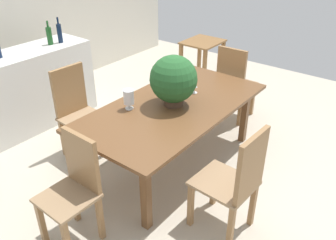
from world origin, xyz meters
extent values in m
plane|color=#BCB29E|center=(0.00, 0.00, 0.00)|extent=(7.04, 7.04, 0.00)
cube|color=beige|center=(0.00, 2.60, 1.30)|extent=(6.40, 0.10, 2.60)
cube|color=brown|center=(0.00, -0.28, 0.71)|extent=(2.09, 1.08, 0.04)
cube|color=brown|center=(-0.89, -0.67, 0.35)|extent=(0.07, 0.07, 0.70)
cube|color=brown|center=(0.89, -0.67, 0.35)|extent=(0.07, 0.07, 0.70)
cube|color=brown|center=(-0.89, 0.10, 0.35)|extent=(0.07, 0.07, 0.70)
cube|color=brown|center=(0.89, 0.10, 0.35)|extent=(0.07, 0.07, 0.70)
cube|color=olive|center=(-0.66, 0.42, 0.23)|extent=(0.05, 0.05, 0.45)
cube|color=olive|center=(-0.30, 0.40, 0.23)|extent=(0.05, 0.05, 0.45)
cube|color=olive|center=(-0.64, 0.80, 0.23)|extent=(0.05, 0.05, 0.45)
cube|color=olive|center=(-0.28, 0.78, 0.23)|extent=(0.05, 0.05, 0.45)
cube|color=#987855|center=(-0.47, 0.60, 0.47)|extent=(0.46, 0.47, 0.03)
cube|color=olive|center=(-0.46, 0.81, 0.75)|extent=(0.40, 0.06, 0.54)
cube|color=olive|center=(-0.28, -0.98, 0.23)|extent=(0.05, 0.05, 0.45)
cube|color=olive|center=(-0.64, -0.96, 0.23)|extent=(0.05, 0.05, 0.45)
cube|color=olive|center=(-0.30, -1.38, 0.23)|extent=(0.05, 0.05, 0.45)
cube|color=olive|center=(-0.66, -1.36, 0.23)|extent=(0.05, 0.05, 0.45)
cube|color=#987855|center=(-0.47, -1.17, 0.47)|extent=(0.45, 0.50, 0.03)
cube|color=olive|center=(-0.48, -1.39, 0.75)|extent=(0.40, 0.06, 0.54)
cube|color=olive|center=(-1.55, -0.11, 0.23)|extent=(0.04, 0.04, 0.45)
cube|color=olive|center=(-1.22, -0.12, 0.23)|extent=(0.04, 0.04, 0.45)
cube|color=olive|center=(-1.23, -0.45, 0.23)|extent=(0.04, 0.04, 0.45)
cube|color=#987855|center=(-1.39, -0.28, 0.47)|extent=(0.41, 0.41, 0.03)
cube|color=olive|center=(-1.21, -0.29, 0.72)|extent=(0.05, 0.38, 0.49)
cube|color=olive|center=(1.58, -0.45, 0.23)|extent=(0.04, 0.04, 0.45)
cube|color=olive|center=(1.57, -0.11, 0.23)|extent=(0.04, 0.04, 0.45)
cube|color=olive|center=(1.21, -0.46, 0.23)|extent=(0.04, 0.04, 0.45)
cube|color=olive|center=(1.20, -0.11, 0.23)|extent=(0.04, 0.04, 0.45)
cube|color=#987855|center=(1.39, -0.28, 0.47)|extent=(0.46, 0.43, 0.03)
cube|color=olive|center=(1.19, -0.29, 0.75)|extent=(0.05, 0.39, 0.54)
cylinder|color=#4C3828|center=(0.00, -0.28, 0.78)|extent=(0.20, 0.20, 0.10)
sphere|color=#235628|center=(0.00, -0.28, 1.01)|extent=(0.48, 0.48, 0.48)
sphere|color=silver|center=(-0.15, -0.26, 0.95)|extent=(0.05, 0.05, 0.05)
sphere|color=silver|center=(-0.08, -0.44, 1.01)|extent=(0.04, 0.04, 0.04)
sphere|color=silver|center=(0.08, -0.17, 1.07)|extent=(0.06, 0.06, 0.06)
sphere|color=silver|center=(-0.17, -0.15, 1.00)|extent=(0.04, 0.04, 0.04)
sphere|color=silver|center=(-0.10, -0.38, 1.00)|extent=(0.04, 0.04, 0.04)
cylinder|color=silver|center=(0.22, -0.02, 0.74)|extent=(0.09, 0.09, 0.01)
cylinder|color=silver|center=(0.22, -0.02, 0.76)|extent=(0.03, 0.03, 0.03)
cylinder|color=silver|center=(0.22, -0.02, 0.85)|extent=(0.11, 0.11, 0.14)
cylinder|color=silver|center=(-0.34, 0.01, 0.74)|extent=(0.08, 0.08, 0.01)
cylinder|color=silver|center=(-0.34, 0.01, 0.77)|extent=(0.02, 0.02, 0.05)
cylinder|color=silver|center=(-0.34, 0.01, 0.86)|extent=(0.11, 0.11, 0.14)
cylinder|color=silver|center=(0.37, -0.29, 0.73)|extent=(0.06, 0.06, 0.00)
cylinder|color=silver|center=(0.37, -0.29, 0.77)|extent=(0.01, 0.01, 0.07)
cone|color=silver|center=(0.37, -0.29, 0.84)|extent=(0.06, 0.06, 0.07)
cube|color=silver|center=(-0.48, 1.71, 0.49)|extent=(1.77, 0.57, 0.99)
cylinder|color=#0F1E38|center=(0.11, 1.65, 1.11)|extent=(0.06, 0.06, 0.24)
cylinder|color=#0F1E38|center=(0.11, 1.65, 1.27)|extent=(0.02, 0.02, 0.09)
cylinder|color=#194C1E|center=(-0.02, 1.68, 1.10)|extent=(0.07, 0.07, 0.22)
cylinder|color=#194C1E|center=(-0.02, 1.68, 1.25)|extent=(0.02, 0.02, 0.08)
cube|color=brown|center=(2.03, 0.68, 0.71)|extent=(0.62, 0.53, 0.02)
cube|color=brown|center=(1.76, 0.46, 0.35)|extent=(0.05, 0.05, 0.70)
cube|color=brown|center=(2.30, 0.46, 0.35)|extent=(0.05, 0.05, 0.70)
cube|color=brown|center=(1.76, 0.90, 0.35)|extent=(0.05, 0.05, 0.70)
cube|color=brown|center=(2.30, 0.90, 0.35)|extent=(0.05, 0.05, 0.70)
camera|label=1|loc=(-2.56, -2.21, 2.37)|focal=37.60mm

